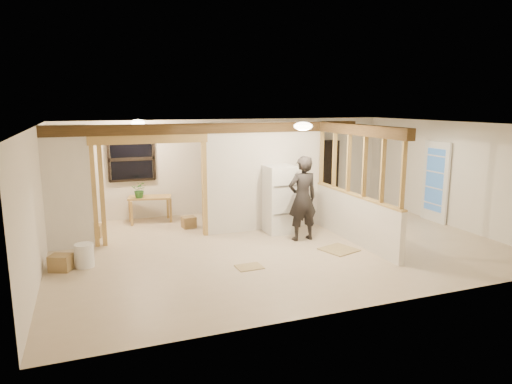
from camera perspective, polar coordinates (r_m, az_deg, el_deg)
name	(u,v)px	position (r m, az deg, el deg)	size (l,w,h in m)	color
floor	(277,244)	(9.67, 2.69, -6.54)	(9.00, 6.50, 0.01)	#C5AF92
ceiling	(278,124)	(9.23, 2.83, 8.46)	(9.00, 6.50, 0.01)	white
wall_back	(231,166)	(12.38, -3.18, 3.29)	(9.00, 0.01, 2.50)	silver
wall_front	(369,224)	(6.58, 14.00, -3.93)	(9.00, 0.01, 2.50)	silver
wall_left	(37,202)	(8.67, -25.73, -1.12)	(0.01, 6.50, 2.50)	silver
wall_right	(451,174)	(11.87, 23.17, 2.08)	(0.01, 6.50, 2.50)	silver
partition_left_stub	(67,188)	(9.82, -22.54, 0.43)	(0.90, 0.12, 2.50)	silver
partition_center	(265,177)	(10.54, 1.19, 1.95)	(2.80, 0.12, 2.50)	silver
doorway_frame	(152,190)	(9.92, -12.92, 0.22)	(2.46, 0.14, 2.20)	tan
header_beam_back	(214,128)	(10.04, -5.23, 7.94)	(7.00, 0.18, 0.22)	#4D351A
header_beam_right	(358,130)	(9.64, 12.63, 7.60)	(0.18, 3.30, 0.22)	#4D351A
pony_wall	(354,219)	(9.92, 12.18, -3.30)	(0.12, 3.20, 1.00)	silver
stud_partition	(357,165)	(9.71, 12.46, 3.36)	(0.14, 3.20, 1.32)	tan
window_back	(132,159)	(11.77, -15.29, 3.99)	(1.12, 0.10, 1.10)	black
french_door	(435,182)	(12.14, 21.52, 1.19)	(0.12, 0.86, 2.00)	white
ceiling_dome_main	(303,126)	(8.90, 5.91, 8.19)	(0.36, 0.36, 0.16)	#FFEABF
ceiling_dome_util	(138,123)	(10.84, -14.56, 8.39)	(0.32, 0.32, 0.14)	#FFEABF
hanging_bulb	(165,137)	(10.23, -11.25, 6.71)	(0.07, 0.07, 0.07)	#FFD88C
refrigerator	(279,199)	(10.37, 2.95, -0.92)	(0.63, 0.61, 1.54)	white
woman	(302,198)	(9.78, 5.83, -0.81)	(0.67, 0.44, 1.83)	black
work_table	(150,209)	(11.65, -13.08, -2.11)	(1.03, 0.51, 0.65)	tan
potted_plant	(140,190)	(11.43, -14.34, 0.27)	(0.36, 0.31, 0.40)	#367733
shop_vac	(65,221)	(11.19, -22.77, -3.33)	(0.46, 0.46, 0.61)	#9F1A0F
bookshelf	(322,173)	(13.26, 8.20, 2.34)	(0.94, 0.31, 1.87)	black
bucket	(84,255)	(8.86, -20.65, -7.43)	(0.34, 0.34, 0.43)	white
box_util_a	(189,222)	(10.99, -8.40, -3.75)	(0.31, 0.27, 0.27)	olive
box_util_b	(95,231)	(10.74, -19.51, -4.60)	(0.30, 0.30, 0.28)	olive
box_front	(61,263)	(8.85, -23.21, -8.13)	(0.35, 0.29, 0.29)	olive
floor_panel_near	(339,250)	(9.42, 10.32, -7.09)	(0.63, 0.63, 0.02)	tan
floor_panel_far	(249,267)	(8.34, -0.85, -9.34)	(0.46, 0.37, 0.01)	tan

